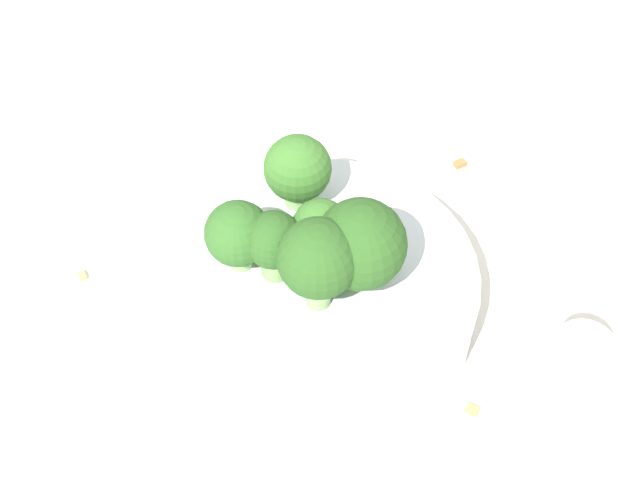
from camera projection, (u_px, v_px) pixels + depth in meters
The scene contains 12 objects.
ground_plane at pixel (320, 312), 0.53m from camera, with size 3.00×3.00×0.00m, color silver.
bowl at pixel (320, 293), 0.51m from camera, with size 0.18×0.18×0.04m, color silver.
broccoli_floret_0 at pixel (238, 235), 0.48m from camera, with size 0.04×0.04×0.05m.
broccoli_floret_1 at pixel (360, 245), 0.47m from camera, with size 0.05×0.05×0.06m.
broccoli_floret_2 at pixel (320, 231), 0.49m from camera, with size 0.03×0.03×0.04m.
broccoli_floret_3 at pixel (274, 246), 0.48m from camera, with size 0.03×0.03×0.04m.
broccoli_floret_4 at pixel (298, 170), 0.51m from camera, with size 0.04×0.04×0.05m.
broccoli_floret_5 at pixel (315, 260), 0.46m from camera, with size 0.04×0.04×0.06m.
pepper_shaker at pixel (571, 381), 0.46m from camera, with size 0.03×0.03×0.07m.
almond_crumb_0 at pixel (473, 408), 0.48m from camera, with size 0.01×0.00×0.01m, color #AD7F4C.
almond_crumb_1 at pixel (460, 162), 0.60m from camera, with size 0.01×0.01×0.01m, color olive.
almond_crumb_2 at pixel (81, 274), 0.54m from camera, with size 0.01×0.00×0.01m, color tan.
Camera 1 is at (-0.30, -0.01, 0.44)m, focal length 50.00 mm.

